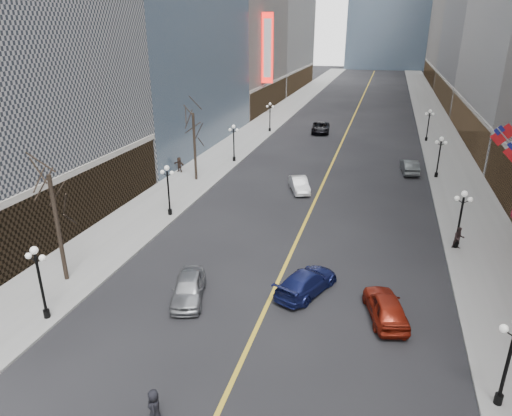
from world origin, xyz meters
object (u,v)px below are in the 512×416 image
Objects in this scene: streetlamp_east_3 at (429,122)px; car_sb_far at (410,167)px; streetlamp_east_2 at (440,153)px; car_sb_mid at (386,307)px; car_nb_far at (321,128)px; car_sb_near at (306,282)px; streetlamp_east_0 at (510,353)px; streetlamp_east_1 at (461,213)px; car_nb_near at (188,288)px; streetlamp_west_1 at (168,185)px; car_nb_mid at (299,185)px; streetlamp_west_3 at (270,114)px; streetlamp_west_2 at (234,139)px; streetlamp_west_0 at (39,275)px.

car_sb_far is at bearing -99.46° from streetlamp_east_3.
streetlamp_east_2 and streetlamp_east_3 have the same top height.
car_sb_far is at bearing -109.32° from car_sb_mid.
streetlamp_east_2 is 0.96× the size of car_sb_far.
car_nb_far is 1.13× the size of car_sb_near.
streetlamp_east_3 is 15.97m from car_nb_far.
car_sb_mid is at bearing -83.51° from car_nb_far.
streetlamp_east_0 and streetlamp_east_1 have the same top height.
car_nb_near reaches higher than car_sb_near.
car_sb_near is 5.09m from car_sb_mid.
streetlamp_west_1 reaches higher than car_nb_near.
car_sb_mid is (8.85, -20.19, 0.07)m from car_nb_mid.
streetlamp_west_3 is 28.25m from car_nb_mid.
streetlamp_west_3 is at bearing -44.57° from car_sb_far.
streetlamp_east_2 is at bearing 37.33° from streetlamp_west_1.
car_nb_mid is 0.76× the size of car_nb_far.
streetlamp_east_2 is 16.31m from car_nb_mid.
streetlamp_east_3 and streetlamp_west_2 have the same top height.
car_nb_near is 49.52m from car_nb_far.
streetlamp_west_3 is 1.03× the size of car_nb_mid.
streetlamp_east_0 is 1.00× the size of streetlamp_east_2.
streetlamp_west_1 is (-23.60, -36.00, 0.00)m from streetlamp_east_3.
streetlamp_east_1 is 1.00× the size of streetlamp_west_0.
streetlamp_west_1 is at bearing 145.86° from streetlamp_east_0.
car_sb_mid is (18.65, -28.60, -2.11)m from streetlamp_west_2.
streetlamp_west_3 is at bearing 90.00° from streetlamp_west_2.
streetlamp_east_2 is 29.68m from streetlamp_west_1.
streetlamp_east_3 is 46.16m from car_sb_near.
streetlamp_east_1 is at bearing -73.44° from car_nb_far.
streetlamp_west_0 reaches higher than car_nb_mid.
car_sb_far is (20.80, 35.19, -2.13)m from streetlamp_west_0.
car_nb_near is at bearing -119.17° from streetlamp_east_2.
streetlamp_east_3 and streetlamp_west_0 have the same top height.
streetlamp_west_3 is (-23.60, 36.00, 0.00)m from streetlamp_east_1.
streetlamp_east_0 is 0.88× the size of car_sb_near.
streetlamp_west_1 and streetlamp_west_2 have the same top height.
streetlamp_west_3 is at bearing 180.00° from streetlamp_east_3.
streetlamp_west_0 is at bearing -90.00° from streetlamp_west_1.
streetlamp_east_2 is 3.71m from car_sb_far.
car_nb_mid is 0.93× the size of car_sb_far.
streetlamp_east_0 is 1.03× the size of car_nb_mid.
streetlamp_east_1 is at bearing 0.00° from streetlamp_west_1.
streetlamp_west_0 is 27.49m from car_nb_mid.
streetlamp_west_0 is at bearing 53.79° from car_sb_far.
streetlamp_east_2 is 18.00m from streetlamp_east_3.
streetlamp_west_1 is (-23.60, 0.00, 0.00)m from streetlamp_east_1.
streetlamp_west_3 reaches higher than car_sb_mid.
car_sb_mid is at bearing -115.06° from streetlamp_east_1.
streetlamp_east_2 reaches higher than car_sb_far.
streetlamp_west_3 is 0.78× the size of car_nb_far.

